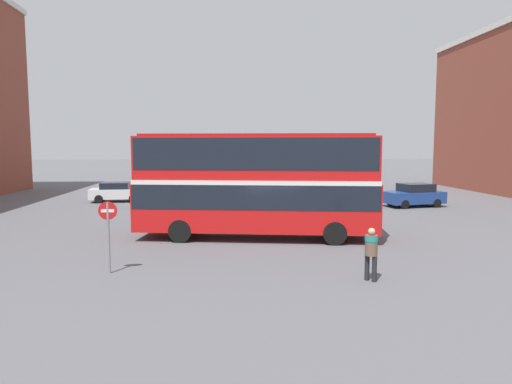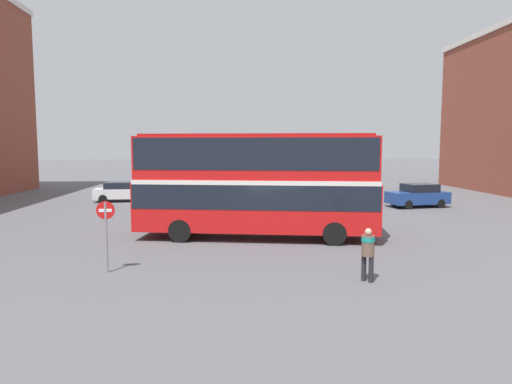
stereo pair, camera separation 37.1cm
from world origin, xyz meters
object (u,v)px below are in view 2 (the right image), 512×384
(pedestrian_foreground, at_px, (368,249))
(no_entry_sign, at_px, (106,225))
(parked_car_kerb_far, at_px, (418,195))
(parked_car_kerb_near, at_px, (121,192))
(parked_car_side_street, at_px, (283,198))
(double_decker_bus, at_px, (256,179))

(pedestrian_foreground, relative_size, no_entry_sign, 0.70)
(parked_car_kerb_far, bearing_deg, parked_car_kerb_near, -22.74)
(pedestrian_foreground, distance_m, parked_car_kerb_far, 18.91)
(parked_car_kerb_near, height_order, parked_car_kerb_far, parked_car_kerb_far)
(parked_car_side_street, bearing_deg, no_entry_sign, -118.57)
(pedestrian_foreground, distance_m, parked_car_kerb_near, 24.60)
(no_entry_sign, bearing_deg, parked_car_side_street, 61.70)
(parked_car_kerb_far, distance_m, parked_car_side_street, 9.57)
(parked_car_side_street, bearing_deg, parked_car_kerb_near, 153.77)
(parked_car_kerb_far, bearing_deg, double_decker_bus, 29.44)
(pedestrian_foreground, height_order, parked_car_kerb_far, pedestrian_foreground)
(no_entry_sign, bearing_deg, pedestrian_foreground, -10.18)
(parked_car_kerb_near, height_order, parked_car_side_street, parked_car_side_street)
(double_decker_bus, xyz_separation_m, parked_car_side_street, (2.27, 8.73, -1.91))
(double_decker_bus, height_order, parked_car_kerb_near, double_decker_bus)
(pedestrian_foreground, xyz_separation_m, parked_car_kerb_near, (-12.47, 21.21, -0.29))
(double_decker_bus, distance_m, parked_car_side_street, 9.22)
(parked_car_kerb_far, xyz_separation_m, no_entry_sign, (-17.03, -15.30, 0.81))
(double_decker_bus, bearing_deg, parked_car_kerb_near, 131.92)
(double_decker_bus, distance_m, parked_car_kerb_far, 15.55)
(double_decker_bus, xyz_separation_m, parked_car_kerb_far, (11.75, 10.01, -1.91))
(double_decker_bus, xyz_separation_m, no_entry_sign, (-5.29, -5.30, -1.10))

